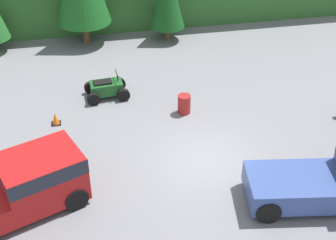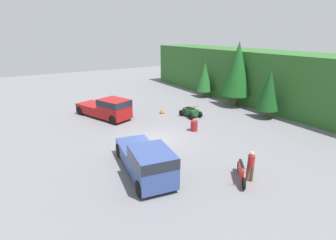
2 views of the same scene
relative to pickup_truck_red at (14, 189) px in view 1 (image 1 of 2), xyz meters
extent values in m
plane|color=slate|center=(6.98, 1.36, -1.03)|extent=(80.00, 80.00, 0.00)
cylinder|color=brown|center=(3.01, 13.49, -0.41)|extent=(0.42, 0.42, 1.25)
cylinder|color=brown|center=(7.71, 12.88, -0.62)|extent=(0.28, 0.28, 0.83)
cube|color=maroon|center=(0.88, 0.35, 0.07)|extent=(3.21, 2.83, 1.74)
cube|color=#1E232D|center=(0.88, 0.35, 0.64)|extent=(3.24, 2.86, 0.56)
cylinder|color=black|center=(1.27, 1.48, -0.61)|extent=(0.89, 0.57, 0.85)
cylinder|color=black|center=(1.94, -0.22, -0.61)|extent=(0.89, 0.57, 0.85)
cube|color=#334784|center=(9.36, -1.34, -0.38)|extent=(3.52, 2.48, 0.84)
cylinder|color=black|center=(8.44, -0.27, -0.61)|extent=(0.88, 0.41, 0.85)
cylinder|color=black|center=(8.15, -2.07, -0.61)|extent=(0.88, 0.41, 0.85)
cylinder|color=black|center=(4.29, 7.60, -0.74)|extent=(0.60, 0.26, 0.59)
cylinder|color=black|center=(4.37, 6.51, -0.74)|extent=(0.60, 0.26, 0.59)
cylinder|color=black|center=(2.88, 7.50, -0.74)|extent=(0.60, 0.26, 0.59)
cylinder|color=black|center=(2.96, 6.41, -0.74)|extent=(0.60, 0.26, 0.59)
cube|color=#194C1E|center=(3.62, 7.01, -0.54)|extent=(1.54, 0.94, 0.56)
cylinder|color=black|center=(4.17, 7.05, -0.08)|extent=(0.05, 0.05, 0.35)
cylinder|color=black|center=(4.17, 7.05, 0.09)|extent=(0.11, 1.02, 0.04)
cube|color=black|center=(3.47, 6.99, -0.22)|extent=(0.89, 0.54, 0.08)
cube|color=black|center=(1.23, 5.15, -1.02)|extent=(0.42, 0.42, 0.03)
cone|color=orange|center=(1.23, 5.15, -0.76)|extent=(0.32, 0.32, 0.55)
cylinder|color=maroon|center=(6.92, 4.96, -0.59)|extent=(0.58, 0.58, 0.88)
camera|label=1|loc=(2.74, -12.29, 10.56)|focal=50.00mm
camera|label=2|loc=(23.18, -7.46, 6.74)|focal=28.00mm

